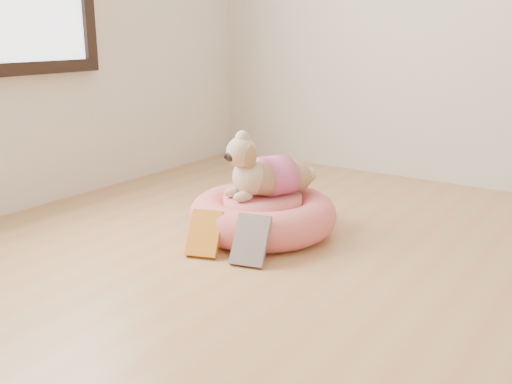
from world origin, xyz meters
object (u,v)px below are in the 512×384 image
Objects in this scene: pet_bed at (263,215)px; book_yellow at (205,233)px; book_white at (251,240)px; dog at (266,162)px.

book_yellow is at bearing -98.50° from pet_bed.
book_yellow reaches higher than pet_bed.
pet_bed is 0.33m from book_white.
book_white is (0.15, -0.30, 0.01)m from pet_bed.
book_white is at bearing -40.76° from dog.
book_yellow is 0.20m from book_white.
pet_bed is 3.38× the size of book_yellow.
book_white is (0.20, 0.03, 0.00)m from book_yellow.
book_white reaches higher than pet_bed.
book_yellow is (-0.05, -0.35, -0.23)m from dog.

